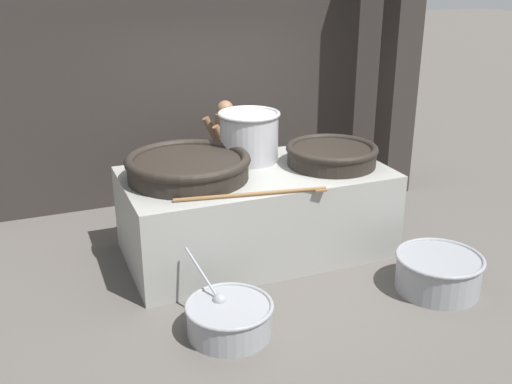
# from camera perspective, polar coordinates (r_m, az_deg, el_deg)

# --- Properties ---
(ground_plane) EXTENTS (60.00, 60.00, 0.00)m
(ground_plane) POSITION_cam_1_polar(r_m,az_deg,el_deg) (7.02, 0.00, -5.57)
(ground_plane) COLOR #56514C
(back_wall) EXTENTS (6.29, 0.24, 4.20)m
(back_wall) POSITION_cam_1_polar(r_m,az_deg,el_deg) (8.33, -5.58, 13.73)
(back_wall) COLOR #2D2826
(back_wall) RESTS_ON ground_plane
(support_pillar) EXTENTS (0.40, 0.40, 4.20)m
(support_pillar) POSITION_cam_1_polar(r_m,az_deg,el_deg) (8.62, 13.67, 13.49)
(support_pillar) COLOR #2D2826
(support_pillar) RESTS_ON ground_plane
(hearth_platform) EXTENTS (2.93, 1.55, 0.97)m
(hearth_platform) POSITION_cam_1_polar(r_m,az_deg,el_deg) (6.82, 0.00, -1.91)
(hearth_platform) COLOR gray
(hearth_platform) RESTS_ON ground_plane
(giant_wok_near) EXTENTS (1.34, 1.34, 0.26)m
(giant_wok_near) POSITION_cam_1_polar(r_m,az_deg,el_deg) (6.42, -6.48, 2.48)
(giant_wok_near) COLOR black
(giant_wok_near) RESTS_ON hearth_platform
(giant_wok_far) EXTENTS (1.05, 1.05, 0.23)m
(giant_wok_far) POSITION_cam_1_polar(r_m,az_deg,el_deg) (6.89, 7.22, 3.61)
(giant_wok_far) COLOR black
(giant_wok_far) RESTS_ON hearth_platform
(stock_pot) EXTENTS (0.72, 0.72, 0.58)m
(stock_pot) POSITION_cam_1_polar(r_m,az_deg,el_deg) (6.94, -0.67, 5.42)
(stock_pot) COLOR #9E9EA3
(stock_pot) RESTS_ON hearth_platform
(stirring_paddle) EXTENTS (1.54, 0.32, 0.04)m
(stirring_paddle) POSITION_cam_1_polar(r_m,az_deg,el_deg) (5.95, 0.14, -0.17)
(stirring_paddle) COLOR brown
(stirring_paddle) RESTS_ON hearth_platform
(cook) EXTENTS (0.36, 0.55, 1.51)m
(cook) POSITION_cam_1_polar(r_m,az_deg,el_deg) (7.84, -2.93, 3.74)
(cook) COLOR brown
(cook) RESTS_ON ground_plane
(prep_bowl_vegetables) EXTENTS (0.80, 1.01, 0.64)m
(prep_bowl_vegetables) POSITION_cam_1_polar(r_m,az_deg,el_deg) (5.49, -2.56, -11.80)
(prep_bowl_vegetables) COLOR gray
(prep_bowl_vegetables) RESTS_ON ground_plane
(prep_bowl_meat) EXTENTS (0.89, 0.89, 0.38)m
(prep_bowl_meat) POSITION_cam_1_polar(r_m,az_deg,el_deg) (6.41, 16.98, -7.21)
(prep_bowl_meat) COLOR gray
(prep_bowl_meat) RESTS_ON ground_plane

